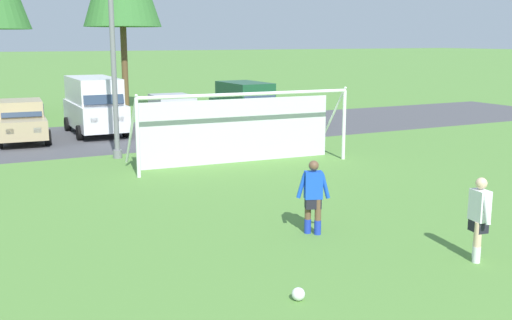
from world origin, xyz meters
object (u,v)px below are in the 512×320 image
at_px(soccer_ball, 298,294).
at_px(parked_car_slot_center_left, 173,114).
at_px(player_striker_near, 313,197).
at_px(parked_car_slot_far_left, 22,121).
at_px(soccer_goal, 239,126).
at_px(street_lamp, 118,55).
at_px(parked_car_slot_left, 94,104).
at_px(parked_car_slot_center, 246,104).
at_px(player_midfield_center, 479,219).

relative_size(soccer_ball, parked_car_slot_center_left, 0.05).
height_order(player_striker_near, parked_car_slot_far_left, parked_car_slot_far_left).
xyz_separation_m(soccer_goal, player_striker_near, (-1.85, -7.71, -0.47)).
relative_size(parked_car_slot_far_left, parked_car_slot_center_left, 1.02).
bearing_deg(street_lamp, player_striker_near, -82.03).
relative_size(soccer_ball, street_lamp, 0.03).
distance_m(soccer_ball, parked_car_slot_left, 19.58).
relative_size(player_striker_near, parked_car_slot_left, 0.34).
height_order(parked_car_slot_center, street_lamp, street_lamp).
distance_m(soccer_ball, player_midfield_center, 4.08).
xyz_separation_m(player_midfield_center, parked_car_slot_left, (-3.06, 19.47, 0.52)).
bearing_deg(player_midfield_center, parked_car_slot_center_left, 89.55).
xyz_separation_m(player_striker_near, parked_car_slot_center, (5.85, 15.43, 0.29)).
relative_size(parked_car_slot_far_left, street_lamp, 0.62).
relative_size(soccer_ball, parked_car_slot_left, 0.05).
height_order(player_midfield_center, parked_car_slot_far_left, parked_car_slot_far_left).
height_order(soccer_goal, street_lamp, street_lamp).
relative_size(player_striker_near, parked_car_slot_far_left, 0.38).
distance_m(parked_car_slot_left, street_lamp, 6.56).
relative_size(parked_car_slot_left, parked_car_slot_center, 1.03).
bearing_deg(soccer_ball, player_midfield_center, 0.67).
xyz_separation_m(soccer_ball, soccer_goal, (3.91, 10.57, 1.18)).
xyz_separation_m(player_striker_near, street_lamp, (-1.47, 10.52, 2.82)).
relative_size(soccer_goal, parked_car_slot_left, 1.56).
distance_m(player_striker_near, player_midfield_center, 3.43).
relative_size(player_striker_near, parked_car_slot_center_left, 0.39).
bearing_deg(soccer_goal, parked_car_slot_far_left, 127.20).
distance_m(soccer_ball, player_striker_near, 3.60).
bearing_deg(parked_car_slot_left, player_striker_near, -86.21).
bearing_deg(soccer_ball, parked_car_slot_center_left, 77.08).
relative_size(parked_car_slot_far_left, parked_car_slot_center, 0.93).
bearing_deg(street_lamp, soccer_goal, -40.22).
distance_m(parked_car_slot_center_left, street_lamp, 6.55).
bearing_deg(parked_car_slot_far_left, parked_car_slot_center_left, -4.86).
bearing_deg(player_striker_near, parked_car_slot_far_left, 105.20).
bearing_deg(parked_car_slot_left, parked_car_slot_far_left, -165.02).
bearing_deg(parked_car_slot_center, parked_car_slot_far_left, 177.90).
xyz_separation_m(soccer_goal, parked_car_slot_center_left, (0.25, 7.55, -0.42)).
xyz_separation_m(player_striker_near, parked_car_slot_left, (-1.10, 16.65, 0.52)).
xyz_separation_m(soccer_ball, parked_car_slot_center_left, (4.16, 18.12, 0.77)).
relative_size(player_striker_near, street_lamp, 0.23).
distance_m(player_midfield_center, parked_car_slot_left, 19.72).
xyz_separation_m(parked_car_slot_far_left, parked_car_slot_left, (3.19, 0.85, 0.47)).
xyz_separation_m(soccer_ball, parked_car_slot_center, (7.90, 18.29, 1.00)).
height_order(soccer_ball, street_lamp, street_lamp).
distance_m(player_striker_near, parked_car_slot_left, 16.70).
bearing_deg(player_striker_near, soccer_ball, -125.67).
relative_size(soccer_ball, parked_car_slot_far_left, 0.05).
height_order(parked_car_slot_far_left, parked_car_slot_left, parked_car_slot_left).
relative_size(soccer_ball, player_striker_near, 0.13).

